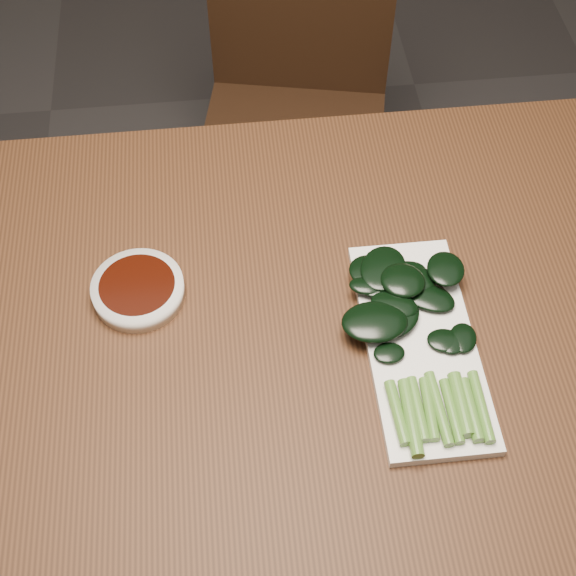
{
  "coord_description": "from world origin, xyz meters",
  "views": [
    {
      "loc": [
        -0.04,
        -0.57,
        1.64
      ],
      "look_at": [
        0.03,
        0.06,
        0.76
      ],
      "focal_mm": 50.0,
      "sensor_mm": 36.0,
      "label": 1
    }
  ],
  "objects_px": {
    "sauce_bowl": "(138,290)",
    "gai_lan": "(409,321)",
    "table": "(274,358)",
    "serving_plate": "(420,344)",
    "chair_far": "(295,103)"
  },
  "relations": [
    {
      "from": "serving_plate",
      "to": "gai_lan",
      "type": "bearing_deg",
      "value": 116.5
    },
    {
      "from": "chair_far",
      "to": "sauce_bowl",
      "type": "distance_m",
      "value": 0.77
    },
    {
      "from": "chair_far",
      "to": "gai_lan",
      "type": "height_order",
      "value": "chair_far"
    },
    {
      "from": "sauce_bowl",
      "to": "gai_lan",
      "type": "relative_size",
      "value": 0.39
    },
    {
      "from": "chair_far",
      "to": "sauce_bowl",
      "type": "relative_size",
      "value": 7.16
    },
    {
      "from": "chair_far",
      "to": "gai_lan",
      "type": "relative_size",
      "value": 2.8
    },
    {
      "from": "chair_far",
      "to": "sauce_bowl",
      "type": "height_order",
      "value": "chair_far"
    },
    {
      "from": "sauce_bowl",
      "to": "gai_lan",
      "type": "xyz_separation_m",
      "value": [
        0.35,
        -0.1,
        0.01
      ]
    },
    {
      "from": "table",
      "to": "gai_lan",
      "type": "xyz_separation_m",
      "value": [
        0.17,
        -0.02,
        0.1
      ]
    },
    {
      "from": "sauce_bowl",
      "to": "serving_plate",
      "type": "xyz_separation_m",
      "value": [
        0.36,
        -0.12,
        -0.01
      ]
    },
    {
      "from": "sauce_bowl",
      "to": "gai_lan",
      "type": "distance_m",
      "value": 0.36
    },
    {
      "from": "serving_plate",
      "to": "gai_lan",
      "type": "xyz_separation_m",
      "value": [
        -0.01,
        0.02,
        0.02
      ]
    },
    {
      "from": "table",
      "to": "serving_plate",
      "type": "height_order",
      "value": "serving_plate"
    },
    {
      "from": "sauce_bowl",
      "to": "serving_plate",
      "type": "height_order",
      "value": "sauce_bowl"
    },
    {
      "from": "gai_lan",
      "to": "table",
      "type": "bearing_deg",
      "value": 173.15
    }
  ]
}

